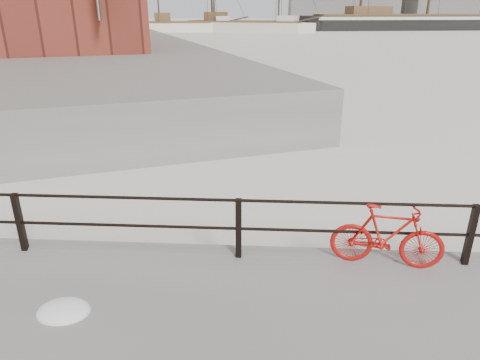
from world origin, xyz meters
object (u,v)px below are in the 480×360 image
(bicycle, at_px, (387,236))
(barque_black, at_px, (425,30))
(schooner_mid, at_px, (244,32))
(schooner_left, at_px, (187,32))
(workboat_far, at_px, (2,48))

(bicycle, bearing_deg, barque_black, 79.57)
(schooner_mid, relative_size, schooner_left, 1.26)
(schooner_left, bearing_deg, schooner_mid, -11.26)
(schooner_left, bearing_deg, barque_black, 2.06)
(barque_black, distance_m, schooner_mid, 38.32)
(barque_black, height_order, workboat_far, barque_black)
(barque_black, relative_size, schooner_mid, 2.19)
(schooner_left, height_order, workboat_far, schooner_left)
(barque_black, bearing_deg, schooner_mid, -172.23)
(schooner_mid, xyz_separation_m, schooner_left, (-10.76, 0.07, 0.00))
(schooner_mid, distance_m, workboat_far, 44.42)
(bicycle, distance_m, workboat_far, 52.37)
(workboat_far, bearing_deg, bicycle, -85.66)
(schooner_mid, height_order, schooner_left, schooner_mid)
(schooner_mid, xyz_separation_m, workboat_far, (-25.21, -36.58, 0.00))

